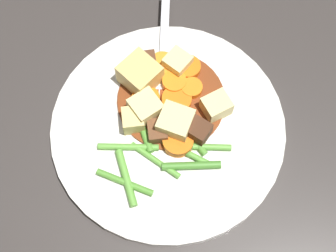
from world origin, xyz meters
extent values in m
plane|color=#383330|center=(0.00, 0.00, 0.00)|extent=(3.00, 3.00, 0.00)
cylinder|color=white|center=(0.00, 0.00, 0.01)|extent=(0.26, 0.26, 0.01)
cylinder|color=brown|center=(0.03, 0.01, 0.01)|extent=(0.12, 0.12, 0.00)
cylinder|color=orange|center=(0.07, 0.03, 0.02)|extent=(0.04, 0.04, 0.01)
cylinder|color=orange|center=(0.02, 0.03, 0.02)|extent=(0.04, 0.04, 0.01)
cylinder|color=orange|center=(0.03, 0.00, 0.02)|extent=(0.04, 0.04, 0.01)
cylinder|color=orange|center=(0.01, 0.01, 0.02)|extent=(0.04, 0.04, 0.01)
cylinder|color=orange|center=(-0.02, -0.02, 0.02)|extent=(0.04, 0.04, 0.01)
cylinder|color=orange|center=(0.07, 0.00, 0.02)|extent=(0.04, 0.04, 0.01)
cylinder|color=orange|center=(0.05, 0.01, 0.02)|extent=(0.04, 0.04, 0.01)
cylinder|color=orange|center=(0.05, -0.01, 0.02)|extent=(0.03, 0.03, 0.01)
cube|color=#EAD68C|center=(0.00, -0.01, 0.03)|extent=(0.04, 0.04, 0.03)
cube|color=#EAD68C|center=(0.04, -0.04, 0.02)|extent=(0.04, 0.04, 0.02)
cube|color=#E5CC7A|center=(-0.01, 0.04, 0.02)|extent=(0.03, 0.03, 0.02)
cube|color=#EAD68C|center=(0.01, 0.03, 0.03)|extent=(0.04, 0.04, 0.03)
cube|color=#EAD68C|center=(0.07, 0.01, 0.02)|extent=(0.03, 0.03, 0.02)
cube|color=#DBBC6B|center=(0.04, 0.05, 0.03)|extent=(0.05, 0.05, 0.03)
cube|color=#56331E|center=(0.06, 0.05, 0.02)|extent=(0.03, 0.03, 0.02)
cube|color=#4C2B19|center=(0.00, -0.03, 0.02)|extent=(0.03, 0.03, 0.02)
cube|color=brown|center=(-0.01, 0.01, 0.02)|extent=(0.03, 0.03, 0.02)
cylinder|color=#66AD42|center=(-0.07, 0.02, 0.02)|extent=(0.06, 0.04, 0.01)
cylinder|color=#4C8E33|center=(-0.04, -0.04, 0.02)|extent=(0.03, 0.06, 0.01)
cylinder|color=#66AD42|center=(-0.01, -0.04, 0.02)|extent=(0.03, 0.07, 0.01)
cylinder|color=#66AD42|center=(-0.04, 0.00, 0.02)|extent=(0.02, 0.06, 0.01)
cylinder|color=#599E38|center=(0.00, -0.02, 0.02)|extent=(0.05, 0.06, 0.01)
cylinder|color=#66AD42|center=(-0.04, 0.03, 0.02)|extent=(0.03, 0.07, 0.01)
cylinder|color=#599E38|center=(-0.08, 0.02, 0.02)|extent=(0.01, 0.06, 0.01)
cylinder|color=#4C8E33|center=(-0.01, -0.01, 0.02)|extent=(0.04, 0.06, 0.01)
cylinder|color=#66AD42|center=(-0.02, -0.02, 0.02)|extent=(0.02, 0.08, 0.01)
cylinder|color=#599E38|center=(-0.02, 0.02, 0.02)|extent=(0.05, 0.04, 0.01)
cube|color=silver|center=(0.11, 0.04, 0.01)|extent=(0.11, 0.04, 0.00)
cube|color=silver|center=(0.05, 0.02, 0.01)|extent=(0.02, 0.03, 0.00)
cylinder|color=silver|center=(0.02, 0.02, 0.01)|extent=(0.04, 0.02, 0.00)
cylinder|color=silver|center=(0.02, 0.02, 0.01)|extent=(0.04, 0.02, 0.00)
cylinder|color=silver|center=(0.02, 0.01, 0.01)|extent=(0.04, 0.02, 0.00)
cylinder|color=silver|center=(0.02, 0.01, 0.01)|extent=(0.04, 0.02, 0.00)
camera|label=1|loc=(-0.20, -0.07, 0.53)|focal=53.25mm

